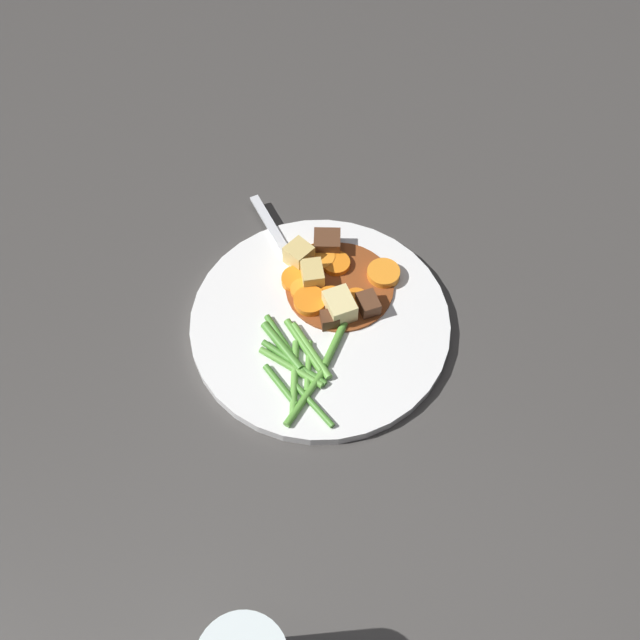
{
  "coord_description": "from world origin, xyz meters",
  "views": [
    {
      "loc": [
        -0.39,
        -0.19,
        0.69
      ],
      "look_at": [
        0.0,
        0.0,
        0.01
      ],
      "focal_mm": 43.79,
      "sensor_mm": 36.0,
      "label": 1
    }
  ],
  "objects_px": {
    "meat_chunk_2": "(327,243)",
    "carrot_slice_2": "(329,298)",
    "carrot_slice_3": "(310,302)",
    "meat_chunk_0": "(331,318)",
    "meat_chunk_1": "(368,304)",
    "carrot_slice_1": "(319,258)",
    "potato_chunk_2": "(299,255)",
    "carrot_slice_4": "(302,290)",
    "potato_chunk_0": "(312,275)",
    "carrot_slice_0": "(383,274)",
    "carrot_slice_7": "(336,264)",
    "carrot_slice_5": "(297,280)",
    "carrot_slice_6": "(356,300)",
    "fork": "(288,255)",
    "potato_chunk_1": "(340,307)",
    "dinner_plate": "(320,323)"
  },
  "relations": [
    {
      "from": "carrot_slice_3",
      "to": "carrot_slice_4",
      "type": "height_order",
      "value": "carrot_slice_3"
    },
    {
      "from": "carrot_slice_7",
      "to": "potato_chunk_1",
      "type": "distance_m",
      "value": 0.06
    },
    {
      "from": "potato_chunk_1",
      "to": "fork",
      "type": "xyz_separation_m",
      "value": [
        0.04,
        0.08,
        -0.01
      ]
    },
    {
      "from": "carrot_slice_4",
      "to": "meat_chunk_2",
      "type": "height_order",
      "value": "meat_chunk_2"
    },
    {
      "from": "potato_chunk_0",
      "to": "carrot_slice_3",
      "type": "bearing_deg",
      "value": -158.21
    },
    {
      "from": "meat_chunk_0",
      "to": "meat_chunk_2",
      "type": "bearing_deg",
      "value": 28.28
    },
    {
      "from": "meat_chunk_0",
      "to": "carrot_slice_7",
      "type": "bearing_deg",
      "value": 21.17
    },
    {
      "from": "carrot_slice_1",
      "to": "meat_chunk_0",
      "type": "distance_m",
      "value": 0.08
    },
    {
      "from": "carrot_slice_3",
      "to": "potato_chunk_1",
      "type": "distance_m",
      "value": 0.03
    },
    {
      "from": "meat_chunk_2",
      "to": "carrot_slice_2",
      "type": "bearing_deg",
      "value": -152.34
    },
    {
      "from": "carrot_slice_1",
      "to": "carrot_slice_3",
      "type": "relative_size",
      "value": 1.02
    },
    {
      "from": "carrot_slice_2",
      "to": "meat_chunk_1",
      "type": "height_order",
      "value": "meat_chunk_1"
    },
    {
      "from": "carrot_slice_4",
      "to": "carrot_slice_6",
      "type": "xyz_separation_m",
      "value": [
        0.01,
        -0.06,
        -0.0
      ]
    },
    {
      "from": "carrot_slice_4",
      "to": "potato_chunk_0",
      "type": "height_order",
      "value": "potato_chunk_0"
    },
    {
      "from": "carrot_slice_2",
      "to": "fork",
      "type": "relative_size",
      "value": 0.19
    },
    {
      "from": "carrot_slice_5",
      "to": "fork",
      "type": "bearing_deg",
      "value": 42.61
    },
    {
      "from": "dinner_plate",
      "to": "carrot_slice_2",
      "type": "relative_size",
      "value": 9.41
    },
    {
      "from": "carrot_slice_7",
      "to": "carrot_slice_3",
      "type": "bearing_deg",
      "value": 177.05
    },
    {
      "from": "potato_chunk_0",
      "to": "meat_chunk_0",
      "type": "distance_m",
      "value": 0.06
    },
    {
      "from": "carrot_slice_4",
      "to": "carrot_slice_5",
      "type": "height_order",
      "value": "same"
    },
    {
      "from": "dinner_plate",
      "to": "carrot_slice_1",
      "type": "relative_size",
      "value": 7.69
    },
    {
      "from": "carrot_slice_4",
      "to": "meat_chunk_1",
      "type": "bearing_deg",
      "value": -80.82
    },
    {
      "from": "potato_chunk_0",
      "to": "potato_chunk_2",
      "type": "height_order",
      "value": "potato_chunk_2"
    },
    {
      "from": "carrot_slice_2",
      "to": "potato_chunk_1",
      "type": "relative_size",
      "value": 0.86
    },
    {
      "from": "carrot_slice_0",
      "to": "potato_chunk_0",
      "type": "xyz_separation_m",
      "value": [
        -0.04,
        0.07,
        0.01
      ]
    },
    {
      "from": "carrot_slice_3",
      "to": "fork",
      "type": "distance_m",
      "value": 0.07
    },
    {
      "from": "carrot_slice_7",
      "to": "meat_chunk_2",
      "type": "distance_m",
      "value": 0.03
    },
    {
      "from": "carrot_slice_7",
      "to": "potato_chunk_2",
      "type": "distance_m",
      "value": 0.04
    },
    {
      "from": "potato_chunk_2",
      "to": "meat_chunk_0",
      "type": "xyz_separation_m",
      "value": [
        -0.06,
        -0.07,
        -0.0
      ]
    },
    {
      "from": "carrot_slice_0",
      "to": "carrot_slice_1",
      "type": "relative_size",
      "value": 1.0
    },
    {
      "from": "carrot_slice_2",
      "to": "meat_chunk_0",
      "type": "xyz_separation_m",
      "value": [
        -0.02,
        -0.01,
        0.0
      ]
    },
    {
      "from": "carrot_slice_3",
      "to": "meat_chunk_2",
      "type": "bearing_deg",
      "value": 12.53
    },
    {
      "from": "meat_chunk_0",
      "to": "meat_chunk_2",
      "type": "distance_m",
      "value": 0.1
    },
    {
      "from": "carrot_slice_1",
      "to": "potato_chunk_2",
      "type": "height_order",
      "value": "potato_chunk_2"
    },
    {
      "from": "carrot_slice_6",
      "to": "carrot_slice_7",
      "type": "height_order",
      "value": "carrot_slice_7"
    },
    {
      "from": "potato_chunk_2",
      "to": "meat_chunk_0",
      "type": "bearing_deg",
      "value": -130.45
    },
    {
      "from": "carrot_slice_0",
      "to": "carrot_slice_6",
      "type": "relative_size",
      "value": 1.4
    },
    {
      "from": "carrot_slice_0",
      "to": "meat_chunk_2",
      "type": "distance_m",
      "value": 0.07
    },
    {
      "from": "carrot_slice_2",
      "to": "carrot_slice_5",
      "type": "distance_m",
      "value": 0.04
    },
    {
      "from": "carrot_slice_0",
      "to": "carrot_slice_3",
      "type": "distance_m",
      "value": 0.09
    },
    {
      "from": "carrot_slice_1",
      "to": "potato_chunk_0",
      "type": "xyz_separation_m",
      "value": [
        -0.03,
        -0.01,
        0.01
      ]
    },
    {
      "from": "carrot_slice_6",
      "to": "meat_chunk_0",
      "type": "bearing_deg",
      "value": 159.81
    },
    {
      "from": "meat_chunk_2",
      "to": "carrot_slice_6",
      "type": "bearing_deg",
      "value": -130.28
    },
    {
      "from": "carrot_slice_2",
      "to": "meat_chunk_1",
      "type": "relative_size",
      "value": 1.15
    },
    {
      "from": "carrot_slice_4",
      "to": "potato_chunk_0",
      "type": "bearing_deg",
      "value": -9.27
    },
    {
      "from": "potato_chunk_0",
      "to": "meat_chunk_0",
      "type": "height_order",
      "value": "potato_chunk_0"
    },
    {
      "from": "carrot_slice_1",
      "to": "carrot_slice_5",
      "type": "distance_m",
      "value": 0.04
    },
    {
      "from": "carrot_slice_6",
      "to": "fork",
      "type": "xyz_separation_m",
      "value": [
        0.02,
        0.09,
        -0.0
      ]
    },
    {
      "from": "carrot_slice_4",
      "to": "potato_chunk_0",
      "type": "distance_m",
      "value": 0.02
    },
    {
      "from": "meat_chunk_0",
      "to": "meat_chunk_1",
      "type": "height_order",
      "value": "meat_chunk_1"
    }
  ]
}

